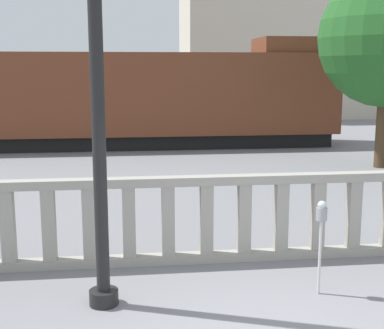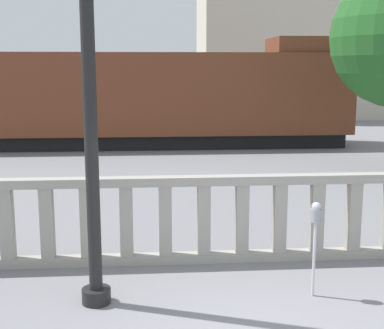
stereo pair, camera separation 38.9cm
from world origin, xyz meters
The scene contains 5 objects.
balustrade centered at (0.00, 3.01, 0.71)m, with size 15.10×0.24×1.41m.
lamppost centered at (-1.89, 1.60, 2.80)m, with size 0.38×0.38×5.63m.
parking_meter centered at (1.06, 1.58, 1.04)m, with size 0.15×0.15×1.33m.
train_near centered at (-5.69, 15.87, 1.91)m, with size 25.11×2.74×4.23m.
building_block centered at (8.75, 28.46, 6.63)m, with size 13.31×6.20×13.26m.
Camera 1 is at (-1.54, -5.14, 3.10)m, focal length 50.00 mm.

